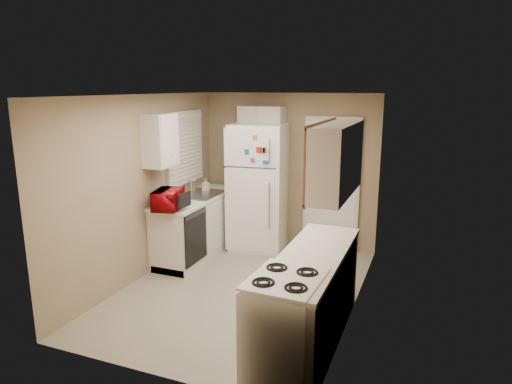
% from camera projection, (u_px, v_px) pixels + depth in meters
% --- Properties ---
extents(floor, '(3.80, 3.80, 0.00)m').
position_uv_depth(floor, '(241.00, 289.00, 5.76)').
color(floor, '#B5AE97').
rests_on(floor, ground).
extents(ceiling, '(3.80, 3.80, 0.00)m').
position_uv_depth(ceiling, '(240.00, 95.00, 5.22)').
color(ceiling, white).
rests_on(ceiling, floor).
extents(wall_left, '(3.80, 3.80, 0.00)m').
position_uv_depth(wall_left, '(143.00, 187.00, 5.99)').
color(wall_left, tan).
rests_on(wall_left, floor).
extents(wall_right, '(3.80, 3.80, 0.00)m').
position_uv_depth(wall_right, '(358.00, 208.00, 4.99)').
color(wall_right, tan).
rests_on(wall_right, floor).
extents(wall_back, '(2.80, 2.80, 0.00)m').
position_uv_depth(wall_back, '(289.00, 170.00, 7.21)').
color(wall_back, tan).
rests_on(wall_back, floor).
extents(wall_front, '(2.80, 2.80, 0.00)m').
position_uv_depth(wall_front, '(149.00, 247.00, 3.77)').
color(wall_front, tan).
rests_on(wall_front, floor).
extents(left_counter, '(0.60, 1.80, 0.90)m').
position_uv_depth(left_counter, '(198.00, 225.00, 6.87)').
color(left_counter, silver).
rests_on(left_counter, floor).
extents(dishwasher, '(0.03, 0.58, 0.72)m').
position_uv_depth(dishwasher, '(195.00, 237.00, 6.21)').
color(dishwasher, black).
rests_on(dishwasher, floor).
extents(sink, '(0.54, 0.74, 0.16)m').
position_uv_depth(sink, '(202.00, 197.00, 6.91)').
color(sink, gray).
rests_on(sink, left_counter).
extents(microwave, '(0.53, 0.37, 0.32)m').
position_uv_depth(microwave, '(168.00, 198.00, 6.03)').
color(microwave, '#94050A').
rests_on(microwave, left_counter).
extents(soap_bottle, '(0.09, 0.10, 0.20)m').
position_uv_depth(soap_bottle, '(206.00, 185.00, 7.10)').
color(soap_bottle, white).
rests_on(soap_bottle, left_counter).
extents(window_blinds, '(0.10, 0.98, 1.08)m').
position_uv_depth(window_blinds, '(185.00, 147.00, 6.84)').
color(window_blinds, silver).
rests_on(window_blinds, wall_left).
extents(upper_cabinet_left, '(0.30, 0.45, 0.70)m').
position_uv_depth(upper_cabinet_left, '(160.00, 141.00, 6.00)').
color(upper_cabinet_left, silver).
rests_on(upper_cabinet_left, wall_left).
extents(refrigerator, '(0.89, 0.87, 1.95)m').
position_uv_depth(refrigerator, '(259.00, 187.00, 7.08)').
color(refrigerator, white).
rests_on(refrigerator, floor).
extents(cabinet_over_fridge, '(0.70, 0.30, 0.40)m').
position_uv_depth(cabinet_over_fridge, '(262.00, 119.00, 7.03)').
color(cabinet_over_fridge, silver).
rests_on(cabinet_over_fridge, wall_back).
extents(interior_door, '(0.86, 0.06, 2.08)m').
position_uv_depth(interior_door, '(331.00, 185.00, 6.96)').
color(interior_door, white).
rests_on(interior_door, floor).
extents(right_counter, '(0.60, 2.00, 0.90)m').
position_uv_depth(right_counter, '(310.00, 297.00, 4.54)').
color(right_counter, silver).
rests_on(right_counter, floor).
extents(stove, '(0.62, 0.75, 0.88)m').
position_uv_depth(stove, '(285.00, 328.00, 3.98)').
color(stove, white).
rests_on(stove, floor).
extents(upper_cabinet_right, '(0.30, 1.20, 0.70)m').
position_uv_depth(upper_cabinet_right, '(337.00, 160.00, 4.45)').
color(upper_cabinet_right, silver).
rests_on(upper_cabinet_right, wall_right).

